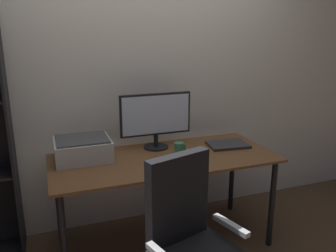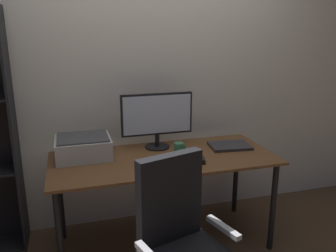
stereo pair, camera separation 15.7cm
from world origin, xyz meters
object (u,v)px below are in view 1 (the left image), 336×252
monitor (156,117)px  keyboard (173,164)px  mouse (202,159)px  printer (83,149)px  laptop (228,145)px  coffee_mug (179,149)px  desk (164,167)px

monitor → keyboard: monitor is taller
mouse → printer: size_ratio=0.24×
laptop → printer: (-1.16, 0.10, 0.07)m
mouse → coffee_mug: size_ratio=0.92×
desk → laptop: bearing=6.6°
monitor → laptop: size_ratio=1.80×
keyboard → mouse: 0.22m
desk → mouse: (0.23, -0.18, 0.09)m
laptop → coffee_mug: bearing=-164.3°
desk → laptop: (0.58, 0.07, 0.09)m
coffee_mug → desk: bearing=174.5°
monitor → keyboard: size_ratio=1.99×
monitor → laptop: monitor is taller
keyboard → desk: bearing=89.8°
desk → monitor: (0.01, 0.22, 0.33)m
keyboard → laptop: bearing=20.1°
printer → mouse: bearing=-23.4°
laptop → printer: size_ratio=0.80×
laptop → keyboard: bearing=-150.9°
monitor → mouse: monitor is taller
printer → laptop: bearing=-5.0°
keyboard → coffee_mug: 0.20m
laptop → printer: printer is taller
desk → printer: bearing=163.9°
printer → coffee_mug: bearing=-14.4°
monitor → coffee_mug: (0.11, -0.24, -0.20)m
desk → monitor: monitor is taller
monitor → printer: monitor is taller
mouse → laptop: (0.35, 0.25, -0.01)m
desk → coffee_mug: bearing=-5.5°
desk → laptop: size_ratio=5.24×
monitor → coffee_mug: size_ratio=5.54×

